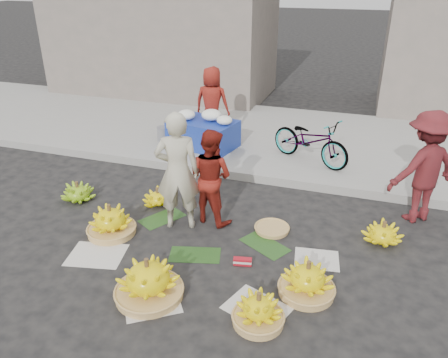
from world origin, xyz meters
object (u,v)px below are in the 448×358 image
(banana_bunch_4, at_px, (307,280))
(vendor_cream, at_px, (178,172))
(banana_bunch_0, at_px, (111,221))
(flower_table, at_px, (203,132))
(bicycle, at_px, (310,140))

(banana_bunch_4, xyz_separation_m, vendor_cream, (-1.94, 0.90, 0.66))
(banana_bunch_0, height_order, flower_table, flower_table)
(flower_table, xyz_separation_m, bicycle, (2.11, -0.12, 0.11))
(banana_bunch_0, bearing_deg, bicycle, 54.05)
(vendor_cream, xyz_separation_m, flower_table, (-0.67, 2.72, -0.42))
(vendor_cream, distance_m, bicycle, 2.99)
(banana_bunch_4, relative_size, vendor_cream, 0.37)
(bicycle, bearing_deg, vendor_cream, 177.56)
(vendor_cream, xyz_separation_m, bicycle, (1.44, 2.60, -0.31))
(banana_bunch_4, relative_size, bicycle, 0.39)
(bicycle, bearing_deg, banana_bunch_0, 170.55)
(vendor_cream, bearing_deg, bicycle, -137.97)
(vendor_cream, relative_size, bicycle, 1.06)
(vendor_cream, bearing_deg, flower_table, -95.17)
(banana_bunch_4, distance_m, flower_table, 4.47)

